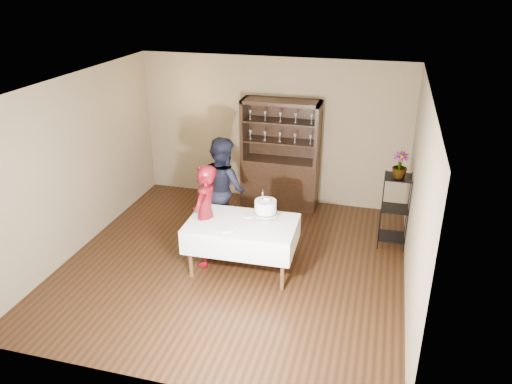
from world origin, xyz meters
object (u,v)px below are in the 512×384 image
Objects in this scene: potted_plant at (400,165)px; cake at (265,208)px; china_hutch at (280,171)px; man at (223,188)px; woman at (205,216)px; plant_etagere at (395,208)px; cake_table at (242,234)px.

cake is at bearing -148.41° from potted_plant.
potted_plant is (2.08, -1.09, 0.72)m from china_hutch.
china_hutch reaches higher than potted_plant.
potted_plant reaches higher than cake.
cake is at bearing 177.71° from man.
cake is 1.19× the size of potted_plant.
china_hutch reaches higher than woman.
plant_etagere is 0.76× the size of woman.
woman is 3.92× the size of potted_plant.
man is 2.77m from potted_plant.
plant_etagere is at bearing 31.95° from cake_table.
china_hutch is 2.37m from cake_table.
woman is at bearing 175.65° from cake_table.
china_hutch is 1.67× the size of plant_etagere.
plant_etagere is at bearing -134.01° from man.
cake_table is at bearing -148.05° from plant_etagere.
plant_etagere is 2.74m from man.
cake_table is at bearing 88.83° from woman.
potted_plant is at bearing 31.19° from cake_table.
cake is (0.87, 0.12, 0.18)m from woman.
china_hutch reaches higher than cake.
plant_etagere is 2.49m from cake_table.
woman is at bearing -154.59° from plant_etagere.
potted_plant reaches higher than woman.
china_hutch is at bearing 89.22° from cake_table.
plant_etagere is 0.76× the size of cake_table.
potted_plant is (2.68, 1.23, 0.60)m from woman.
woman is 0.92× the size of man.
man reaches higher than plant_etagere.
woman is at bearing -104.50° from china_hutch.
china_hutch reaches higher than cake_table.
potted_plant is (1.80, 1.11, 0.42)m from cake.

